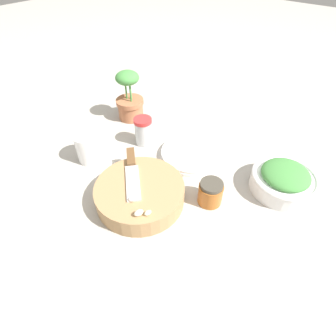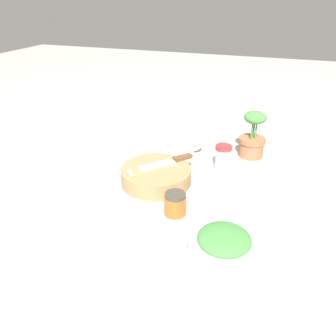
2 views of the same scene
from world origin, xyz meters
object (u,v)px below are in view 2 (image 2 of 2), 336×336
at_px(garlic_cloves, 134,171).
at_px(coffee_mug, 185,144).
at_px(plate_stack, 225,192).
at_px(potted_herb, 252,138).
at_px(cutting_board, 156,175).
at_px(chef_knife, 170,161).
at_px(honey_jar, 175,204).
at_px(herb_bowl, 224,245).
at_px(spice_jar, 223,158).

distance_m(garlic_cloves, coffee_mug, 0.29).
distance_m(plate_stack, potted_herb, 0.31).
height_order(cutting_board, chef_knife, chef_knife).
bearing_deg(coffee_mug, honey_jar, 12.92).
xyz_separation_m(coffee_mug, plate_stack, (0.23, 0.20, -0.04)).
relative_size(herb_bowl, potted_herb, 0.97).
distance_m(cutting_board, coffee_mug, 0.23).
relative_size(cutting_board, herb_bowl, 1.33).
xyz_separation_m(cutting_board, chef_knife, (-0.05, 0.03, 0.03)).
distance_m(spice_jar, honey_jar, 0.31).
relative_size(herb_bowl, coffee_mug, 1.60).
relative_size(plate_stack, honey_jar, 2.86).
bearing_deg(coffee_mug, garlic_cloves, -15.93).
distance_m(herb_bowl, plate_stack, 0.27).
bearing_deg(chef_knife, garlic_cloves, 93.66).
bearing_deg(coffee_mug, spice_jar, 66.55).
relative_size(chef_knife, honey_jar, 2.43).
bearing_deg(spice_jar, coffee_mug, -113.45).
xyz_separation_m(cutting_board, coffee_mug, (-0.23, 0.03, 0.02)).
height_order(chef_knife, potted_herb, potted_herb).
relative_size(chef_knife, potted_herb, 0.91).
relative_size(spice_jar, coffee_mug, 0.85).
bearing_deg(spice_jar, garlic_cloves, -48.43).
xyz_separation_m(garlic_cloves, honey_jar, (0.09, 0.17, -0.03)).
relative_size(chef_knife, plate_stack, 0.85).
bearing_deg(plate_stack, garlic_cloves, -79.76).
height_order(chef_knife, coffee_mug, coffee_mug).
relative_size(cutting_board, honey_jar, 3.44).
xyz_separation_m(spice_jar, potted_herb, (-0.14, 0.08, 0.03)).
bearing_deg(plate_stack, potted_herb, 172.52).
relative_size(herb_bowl, honey_jar, 2.58).
xyz_separation_m(chef_knife, spice_jar, (-0.11, 0.16, -0.01)).
bearing_deg(potted_herb, garlic_cloves, -42.17).
bearing_deg(potted_herb, cutting_board, -41.31).
distance_m(cutting_board, garlic_cloves, 0.08).
bearing_deg(honey_jar, plate_stack, 140.60).
relative_size(herb_bowl, spice_jar, 1.89).
bearing_deg(cutting_board, spice_jar, 131.11).
bearing_deg(cutting_board, potted_herb, 138.69).
height_order(cutting_board, garlic_cloves, garlic_cloves).
distance_m(garlic_cloves, plate_stack, 0.29).
relative_size(plate_stack, potted_herb, 1.08).
xyz_separation_m(garlic_cloves, potted_herb, (-0.36, 0.32, 0.01)).
xyz_separation_m(spice_jar, honey_jar, (0.30, -0.07, -0.01)).
xyz_separation_m(garlic_cloves, coffee_mug, (-0.28, 0.08, -0.01)).
height_order(coffee_mug, potted_herb, potted_herb).
bearing_deg(spice_jar, plate_stack, 14.19).
bearing_deg(honey_jar, potted_herb, 160.73).
xyz_separation_m(herb_bowl, honey_jar, (-0.13, -0.16, -0.00)).
distance_m(cutting_board, plate_stack, 0.23).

